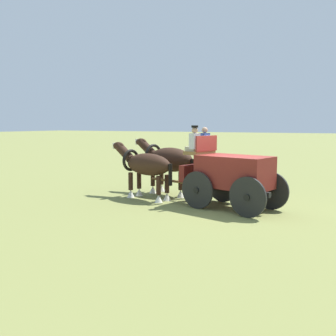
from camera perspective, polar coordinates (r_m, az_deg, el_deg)
The scene contains 4 objects.
ground_plane at distance 13.45m, azimuth 9.60°, elevation -5.96°, with size 220.00×220.00×0.00m, color olive.
show_wagon at distance 13.33m, azimuth 9.10°, elevation -0.67°, with size 5.47×2.36×2.83m.
draft_horse_near at distance 14.94m, azimuth -3.35°, elevation 0.37°, with size 3.13×1.35×2.14m.
draft_horse_off at distance 15.86m, azimuth 0.03°, elevation 1.10°, with size 3.14×1.48×2.25m.
Camera 1 is at (-3.96, 12.52, 2.90)m, focal length 41.49 mm.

